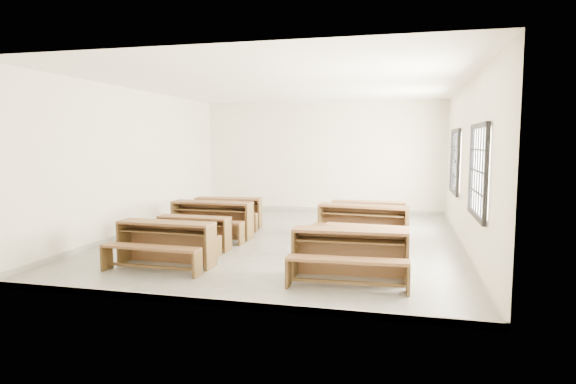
% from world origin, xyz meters
% --- Properties ---
extents(room, '(8.50, 8.50, 3.20)m').
position_xyz_m(room, '(0.09, 0.00, 2.14)').
color(room, gray).
rests_on(room, ground).
extents(desk_set_0, '(1.65, 0.89, 0.73)m').
position_xyz_m(desk_set_0, '(-1.46, -2.59, 0.43)').
color(desk_set_0, brown).
rests_on(desk_set_0, ground).
extents(desk_set_1, '(1.43, 0.78, 0.63)m').
position_xyz_m(desk_set_1, '(-1.52, -1.37, 0.37)').
color(desk_set_1, brown).
rests_on(desk_set_1, ground).
extents(desk_set_2, '(1.74, 0.92, 0.78)m').
position_xyz_m(desk_set_2, '(-1.61, -0.26, 0.45)').
color(desk_set_2, brown).
rests_on(desk_set_2, ground).
extents(desk_set_3, '(1.66, 0.99, 0.71)m').
position_xyz_m(desk_set_3, '(-1.72, 1.01, 0.41)').
color(desk_set_3, brown).
rests_on(desk_set_3, ground).
extents(desk_set_4, '(1.73, 0.95, 0.76)m').
position_xyz_m(desk_set_4, '(1.59, -2.71, 0.44)').
color(desk_set_4, brown).
rests_on(desk_set_4, ground).
extents(desk_set_5, '(1.45, 0.82, 0.63)m').
position_xyz_m(desk_set_5, '(1.74, -1.60, 0.37)').
color(desk_set_5, brown).
rests_on(desk_set_5, ground).
extents(desk_set_6, '(1.83, 1.07, 0.79)m').
position_xyz_m(desk_set_6, '(1.57, -0.19, 0.46)').
color(desk_set_6, brown).
rests_on(desk_set_6, ground).
extents(desk_set_7, '(1.63, 0.88, 0.72)m').
position_xyz_m(desk_set_7, '(1.59, 0.99, 0.42)').
color(desk_set_7, brown).
rests_on(desk_set_7, ground).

